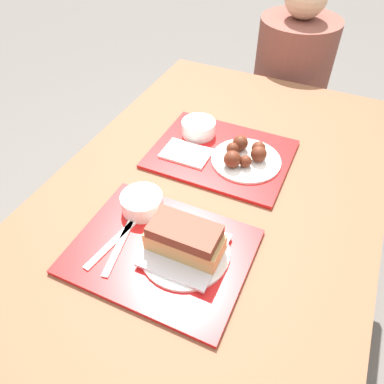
% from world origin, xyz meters
% --- Properties ---
extents(ground_plane, '(12.00, 12.00, 0.00)m').
position_xyz_m(ground_plane, '(0.00, 0.00, 0.00)').
color(ground_plane, '#605B56').
extents(picnic_table, '(0.91, 1.49, 0.77)m').
position_xyz_m(picnic_table, '(0.00, 0.00, 0.67)').
color(picnic_table, brown).
rests_on(picnic_table, ground_plane).
extents(picnic_bench_far, '(0.86, 0.28, 0.47)m').
position_xyz_m(picnic_bench_far, '(0.00, 0.97, 0.40)').
color(picnic_bench_far, brown).
rests_on(picnic_bench_far, ground_plane).
extents(tray_near, '(0.42, 0.33, 0.01)m').
position_xyz_m(tray_near, '(-0.03, -0.22, 0.78)').
color(tray_near, red).
rests_on(tray_near, picnic_table).
extents(tray_far, '(0.42, 0.33, 0.01)m').
position_xyz_m(tray_far, '(-0.04, 0.19, 0.78)').
color(tray_far, red).
rests_on(tray_far, picnic_table).
extents(bowl_coleslaw_near, '(0.11, 0.11, 0.05)m').
position_xyz_m(bowl_coleslaw_near, '(-0.14, -0.13, 0.81)').
color(bowl_coleslaw_near, white).
rests_on(bowl_coleslaw_near, tray_near).
extents(brisket_sandwich_plate, '(0.21, 0.21, 0.09)m').
position_xyz_m(brisket_sandwich_plate, '(0.03, -0.21, 0.82)').
color(brisket_sandwich_plate, white).
rests_on(brisket_sandwich_plate, tray_near).
extents(plastic_fork_near, '(0.04, 0.17, 0.00)m').
position_xyz_m(plastic_fork_near, '(-0.15, -0.26, 0.79)').
color(plastic_fork_near, white).
rests_on(plastic_fork_near, tray_near).
extents(plastic_knife_near, '(0.05, 0.17, 0.00)m').
position_xyz_m(plastic_knife_near, '(-0.12, -0.26, 0.79)').
color(plastic_knife_near, white).
rests_on(plastic_knife_near, tray_near).
extents(condiment_packet, '(0.04, 0.03, 0.01)m').
position_xyz_m(condiment_packet, '(-0.06, -0.15, 0.79)').
color(condiment_packet, '#A59E93').
rests_on(condiment_packet, tray_near).
extents(bowl_coleslaw_far, '(0.11, 0.11, 0.05)m').
position_xyz_m(bowl_coleslaw_far, '(-0.14, 0.25, 0.81)').
color(bowl_coleslaw_far, white).
rests_on(bowl_coleslaw_far, tray_far).
extents(wings_plate_far, '(0.21, 0.21, 0.06)m').
position_xyz_m(wings_plate_far, '(0.04, 0.18, 0.80)').
color(wings_plate_far, white).
rests_on(wings_plate_far, tray_far).
extents(napkin_far, '(0.15, 0.10, 0.01)m').
position_xyz_m(napkin_far, '(-0.13, 0.13, 0.79)').
color(napkin_far, white).
rests_on(napkin_far, tray_far).
extents(person_seated_across, '(0.34, 0.34, 0.64)m').
position_xyz_m(person_seated_across, '(0.01, 0.97, 0.73)').
color(person_seated_across, brown).
rests_on(person_seated_across, picnic_bench_far).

